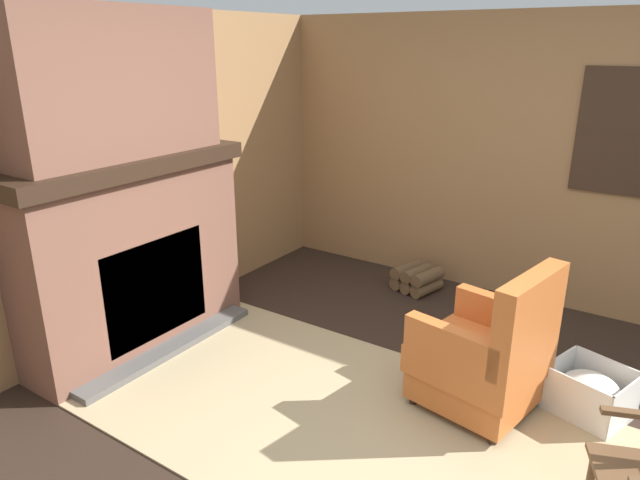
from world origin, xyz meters
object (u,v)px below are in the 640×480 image
Objects in this scene: laundry_basket at (590,391)px; oil_lamp_vase at (51,153)px; firewood_stack at (417,279)px; storage_case at (131,142)px; armchair at (485,358)px.

laundry_basket is 3.54m from oil_lamp_vase.
storage_case is (-1.34, -1.88, 1.36)m from firewood_stack.
storage_case is at bearing -125.44° from firewood_stack.
storage_case reaches higher than laundry_basket.
laundry_basket is (1.63, -1.08, 0.04)m from firewood_stack.
laundry_basket is 2.07× the size of oil_lamp_vase.
firewood_stack is 1.66× the size of oil_lamp_vase.
storage_case is (-2.42, -0.49, 1.12)m from armchair.
armchair is 1.80× the size of laundry_basket.
firewood_stack is 1.95m from laundry_basket.
oil_lamp_vase is at bearing -154.85° from laundry_basket.
storage_case is at bearing 89.99° from oil_lamp_vase.
armchair is at bearing -52.36° from firewood_stack.
laundry_basket is at bearing 25.15° from oil_lamp_vase.
firewood_stack is 0.80× the size of laundry_basket.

